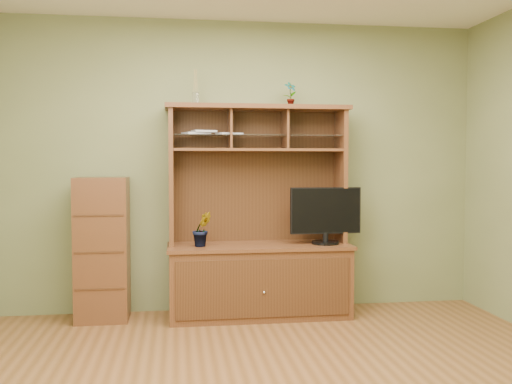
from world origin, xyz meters
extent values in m
cube|color=#626A3F|center=(0.00, 2.01, 1.35)|extent=(4.50, 0.02, 2.70)
cube|color=#626A3F|center=(0.00, -2.01, 1.35)|extent=(4.50, 0.02, 2.70)
cube|color=#4E2D16|center=(0.13, 1.71, 0.31)|extent=(1.60, 0.55, 0.62)
cube|color=#331B0D|center=(0.13, 1.42, 0.31)|extent=(1.50, 0.01, 0.50)
sphere|color=silver|center=(0.13, 1.41, 0.28)|extent=(0.02, 0.02, 0.02)
cube|color=#4E2D16|center=(0.13, 1.71, 0.64)|extent=(1.64, 0.59, 0.03)
cube|color=#4E2D16|center=(-0.65, 1.80, 1.27)|extent=(0.04, 0.35, 1.25)
cube|color=#4E2D16|center=(0.91, 1.80, 1.27)|extent=(0.04, 0.35, 1.25)
cube|color=#331B0D|center=(0.13, 1.97, 1.27)|extent=(1.52, 0.02, 1.25)
cube|color=#4E2D16|center=(0.13, 1.80, 1.88)|extent=(1.66, 0.40, 0.04)
cube|color=#4E2D16|center=(0.13, 1.80, 1.50)|extent=(1.52, 0.32, 0.02)
cube|color=#4E2D16|center=(-0.13, 1.80, 1.69)|extent=(0.02, 0.31, 0.35)
cube|color=#4E2D16|center=(0.38, 1.80, 1.69)|extent=(0.02, 0.31, 0.35)
cube|color=silver|center=(0.13, 1.79, 1.63)|extent=(1.50, 0.27, 0.01)
cylinder|color=black|center=(0.73, 1.65, 0.66)|extent=(0.25, 0.25, 0.02)
cylinder|color=black|center=(0.73, 1.65, 0.71)|extent=(0.05, 0.05, 0.08)
cube|color=black|center=(0.73, 1.65, 0.95)|extent=(0.65, 0.06, 0.42)
imported|color=#32501B|center=(-0.39, 1.65, 0.80)|extent=(0.20, 0.18, 0.31)
imported|color=#3E6D26|center=(0.43, 1.80, 2.01)|extent=(0.14, 0.11, 0.22)
cylinder|color=silver|center=(-0.43, 1.80, 1.96)|extent=(0.06, 0.06, 0.11)
cylinder|color=#97864B|center=(-0.43, 1.80, 2.11)|extent=(0.04, 0.04, 0.20)
cube|color=#B9B9BE|center=(-0.43, 1.80, 1.64)|extent=(0.26, 0.23, 0.02)
cube|color=#B9B9BE|center=(-0.36, 1.80, 1.66)|extent=(0.23, 0.20, 0.02)
cube|color=#B9B9BE|center=(-0.13, 1.80, 1.64)|extent=(0.25, 0.22, 0.02)
cube|color=#4E2D16|center=(-1.25, 1.78, 0.63)|extent=(0.45, 0.40, 1.26)
cube|color=#331B0D|center=(-1.25, 1.57, 0.31)|extent=(0.41, 0.01, 0.02)
cube|color=#331B0D|center=(-1.25, 1.57, 0.63)|extent=(0.41, 0.01, 0.01)
cube|color=#331B0D|center=(-1.25, 1.57, 0.94)|extent=(0.41, 0.01, 0.01)
camera|label=1|loc=(-0.61, -3.33, 1.39)|focal=40.00mm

